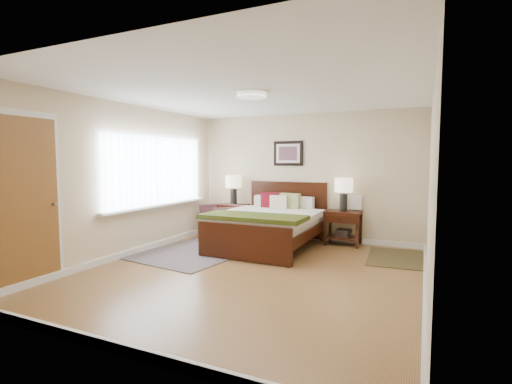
# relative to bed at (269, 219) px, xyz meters

# --- Properties ---
(floor) EXTENTS (5.00, 5.00, 0.00)m
(floor) POSITION_rel_bed_xyz_m (0.35, -1.47, -0.52)
(floor) COLOR #8F6037
(floor) RESTS_ON ground
(back_wall) EXTENTS (4.50, 0.04, 2.50)m
(back_wall) POSITION_rel_bed_xyz_m (0.35, 1.03, 0.73)
(back_wall) COLOR beige
(back_wall) RESTS_ON ground
(front_wall) EXTENTS (4.50, 0.04, 2.50)m
(front_wall) POSITION_rel_bed_xyz_m (0.35, -3.97, 0.73)
(front_wall) COLOR beige
(front_wall) RESTS_ON ground
(left_wall) EXTENTS (0.04, 5.00, 2.50)m
(left_wall) POSITION_rel_bed_xyz_m (-1.90, -1.47, 0.73)
(left_wall) COLOR beige
(left_wall) RESTS_ON ground
(right_wall) EXTENTS (0.04, 5.00, 2.50)m
(right_wall) POSITION_rel_bed_xyz_m (2.60, -1.47, 0.73)
(right_wall) COLOR beige
(right_wall) RESTS_ON ground
(ceiling) EXTENTS (4.50, 5.00, 0.02)m
(ceiling) POSITION_rel_bed_xyz_m (0.35, -1.47, 1.98)
(ceiling) COLOR white
(ceiling) RESTS_ON back_wall
(window) EXTENTS (0.11, 2.72, 1.32)m
(window) POSITION_rel_bed_xyz_m (-1.85, -0.77, 0.86)
(window) COLOR silver
(window) RESTS_ON left_wall
(door) EXTENTS (0.06, 1.00, 2.18)m
(door) POSITION_rel_bed_xyz_m (-1.88, -3.22, 0.55)
(door) COLOR silver
(door) RESTS_ON ground
(ceil_fixture) EXTENTS (0.44, 0.44, 0.08)m
(ceil_fixture) POSITION_rel_bed_xyz_m (0.35, -1.47, 1.94)
(ceil_fixture) COLOR white
(ceil_fixture) RESTS_ON ceiling
(bed) EXTENTS (1.73, 2.09, 1.13)m
(bed) POSITION_rel_bed_xyz_m (0.00, 0.00, 0.00)
(bed) COLOR black
(bed) RESTS_ON ground
(wall_art) EXTENTS (0.62, 0.05, 0.50)m
(wall_art) POSITION_rel_bed_xyz_m (0.00, 1.00, 1.20)
(wall_art) COLOR black
(wall_art) RESTS_ON back_wall
(nightstand_left) EXTENTS (0.55, 0.49, 0.65)m
(nightstand_left) POSITION_rel_bed_xyz_m (-1.14, 0.78, 0.01)
(nightstand_left) COLOR black
(nightstand_left) RESTS_ON ground
(nightstand_right) EXTENTS (0.64, 0.48, 0.64)m
(nightstand_right) POSITION_rel_bed_xyz_m (1.17, 0.79, -0.13)
(nightstand_right) COLOR black
(nightstand_right) RESTS_ON ground
(lamp_left) EXTENTS (0.33, 0.33, 0.61)m
(lamp_left) POSITION_rel_bed_xyz_m (-1.14, 0.80, 0.56)
(lamp_left) COLOR black
(lamp_left) RESTS_ON nightstand_left
(lamp_right) EXTENTS (0.33, 0.33, 0.61)m
(lamp_right) POSITION_rel_bed_xyz_m (1.17, 0.80, 0.55)
(lamp_right) COLOR black
(lamp_right) RESTS_ON nightstand_right
(armchair) EXTENTS (1.01, 1.02, 0.67)m
(armchair) POSITION_rel_bed_xyz_m (-1.28, 0.53, -0.18)
(armchair) COLOR brown
(armchair) RESTS_ON ground
(rug_persian) EXTENTS (1.87, 2.43, 0.01)m
(rug_persian) POSITION_rel_bed_xyz_m (-1.00, -0.73, -0.51)
(rug_persian) COLOR #0D2142
(rug_persian) RESTS_ON ground
(rug_navy) EXTENTS (0.92, 1.33, 0.01)m
(rug_navy) POSITION_rel_bed_xyz_m (2.15, 0.18, -0.51)
(rug_navy) COLOR black
(rug_navy) RESTS_ON ground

